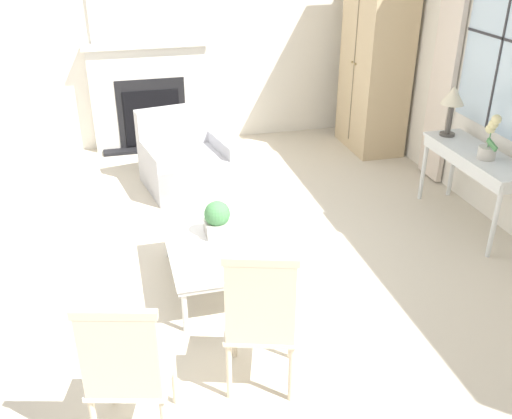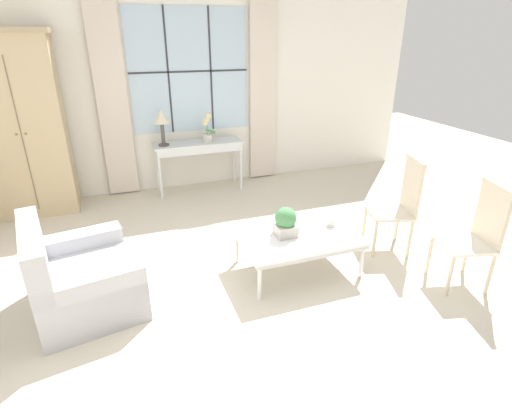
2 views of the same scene
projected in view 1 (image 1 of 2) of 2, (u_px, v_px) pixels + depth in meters
The scene contains 13 objects.
ground_plane at pixel (191, 259), 5.01m from camera, with size 14.00×14.00×0.00m, color beige.
wall_left at pixel (196, 32), 7.11m from camera, with size 0.06×7.20×2.80m, color white.
fireplace at pixel (149, 90), 7.16m from camera, with size 0.34×1.53×2.15m.
armoire at pixel (376, 59), 6.96m from camera, with size 1.01×0.62×2.26m.
console_table at pixel (477, 161), 5.32m from camera, with size 1.29×0.42×0.74m.
table_lamp at pixel (453, 99), 5.53m from camera, with size 0.23×0.23×0.50m.
potted_orchid at pixel (490, 141), 5.07m from camera, with size 0.20×0.16×0.42m.
armchair_upholstered at pixel (190, 162), 6.30m from camera, with size 0.99×1.12×0.82m.
side_chair_wooden at pixel (261, 316), 3.38m from camera, with size 0.55×0.55×1.04m.
accent_chair_wooden at pixel (127, 367), 3.02m from camera, with size 0.54×0.54×1.00m.
coffee_table at pixel (217, 247), 4.52m from camera, with size 1.16×0.78×0.39m.
potted_plant_small at pixel (217, 219), 4.55m from camera, with size 0.21×0.21×0.29m.
pillar_candle at pixel (236, 263), 4.15m from camera, with size 0.12×0.12×0.12m.
Camera 1 is at (4.26, -0.51, 2.68)m, focal length 40.00 mm.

